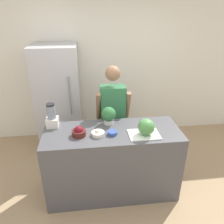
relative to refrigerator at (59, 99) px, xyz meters
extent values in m
plane|color=tan|center=(0.78, -1.59, -0.92)|extent=(14.00, 14.00, 0.00)
cube|color=white|center=(0.78, 0.40, 0.38)|extent=(8.00, 0.06, 2.60)
cube|color=#4C4C51|center=(0.78, -1.26, -0.44)|extent=(1.72, 0.66, 0.96)
cube|color=#B7B7BC|center=(0.00, 0.00, 0.00)|extent=(0.73, 0.69, 1.83)
cylinder|color=gray|center=(0.22, -0.36, 0.18)|extent=(0.02, 0.02, 0.64)
cube|color=#333338|center=(0.86, -0.67, -0.52)|extent=(0.27, 0.18, 0.79)
cube|color=#337247|center=(0.86, -0.67, 0.15)|extent=(0.36, 0.22, 0.56)
sphere|color=#936B4C|center=(0.86, -0.67, 0.62)|extent=(0.21, 0.21, 0.21)
cylinder|color=#936B4C|center=(0.65, -0.71, 0.14)|extent=(0.07, 0.23, 0.47)
cylinder|color=#936B4C|center=(1.08, -0.71, 0.14)|extent=(0.07, 0.23, 0.47)
cube|color=white|center=(1.16, -1.40, 0.05)|extent=(0.37, 0.27, 0.01)
sphere|color=#4C8C47|center=(1.17, -1.41, 0.16)|extent=(0.20, 0.20, 0.20)
cylinder|color=#511E19|center=(0.37, -1.32, 0.08)|extent=(0.17, 0.17, 0.07)
sphere|color=maroon|center=(0.37, -1.32, 0.11)|extent=(0.11, 0.11, 0.11)
cylinder|color=white|center=(0.60, -1.34, 0.07)|extent=(0.16, 0.16, 0.05)
sphere|color=white|center=(0.60, -1.34, 0.09)|extent=(0.08, 0.08, 0.08)
cylinder|color=#334C9E|center=(0.77, -1.34, 0.07)|extent=(0.12, 0.12, 0.05)
cube|color=silver|center=(0.03, -1.05, 0.10)|extent=(0.15, 0.15, 0.12)
cylinder|color=gray|center=(0.03, -1.05, 0.25)|extent=(0.11, 0.11, 0.18)
cylinder|color=black|center=(0.03, -1.05, 0.35)|extent=(0.10, 0.10, 0.02)
cylinder|color=beige|center=(0.76, -1.06, 0.07)|extent=(0.13, 0.13, 0.06)
sphere|color=#2D6B38|center=(0.76, -1.06, 0.19)|extent=(0.19, 0.19, 0.19)
camera|label=1|loc=(0.51, -3.60, 1.44)|focal=35.00mm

